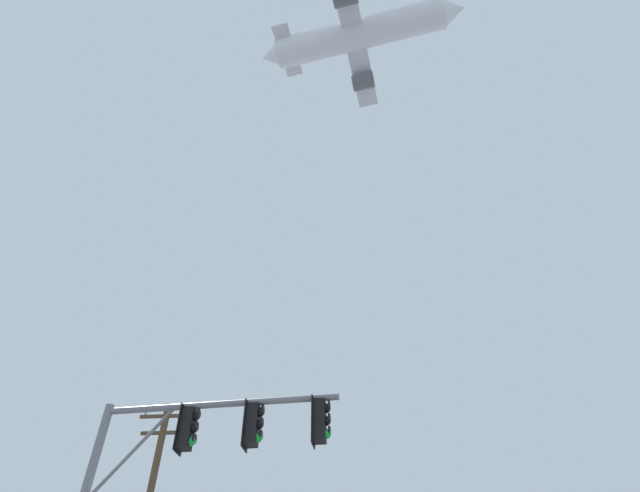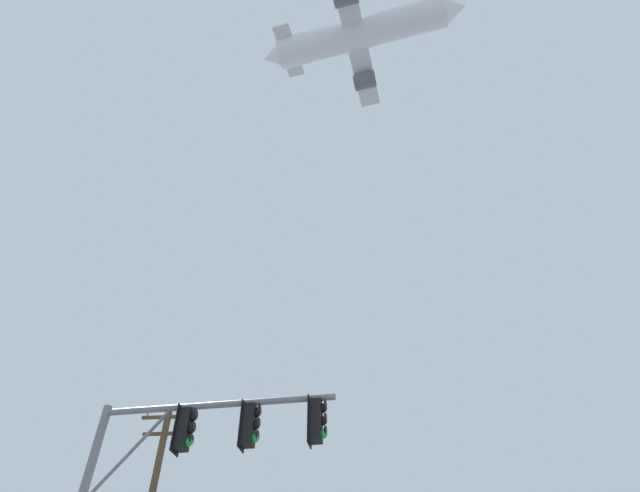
# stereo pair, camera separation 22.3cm
# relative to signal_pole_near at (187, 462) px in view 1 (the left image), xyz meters

# --- Properties ---
(signal_pole_near) EXTENTS (5.50, 0.71, 6.14)m
(signal_pole_near) POSITION_rel_signal_pole_near_xyz_m (0.00, 0.00, 0.00)
(signal_pole_near) COLOR slate
(signal_pole_near) RESTS_ON ground
(airplane) EXTENTS (21.47, 16.59, 5.85)m
(airplane) POSITION_rel_signal_pole_near_xyz_m (5.94, 13.77, 47.34)
(airplane) COLOR white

